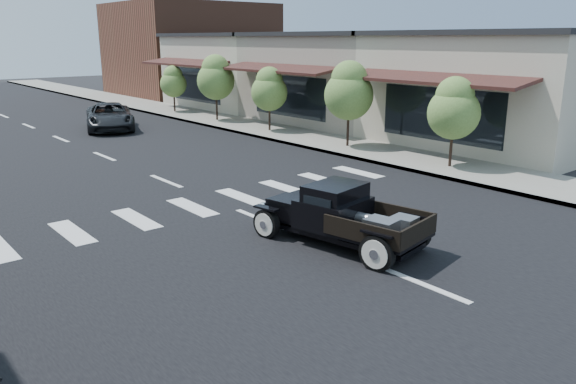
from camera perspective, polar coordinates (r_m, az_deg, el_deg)
ground at (r=12.61m, az=2.68°, el=-5.05°), size 120.00×120.00×0.00m
road at (r=25.42m, az=-20.68°, el=4.44°), size 14.00×80.00×0.02m
road_markings at (r=20.83m, az=-16.10°, el=2.57°), size 12.00×60.00×0.06m
sidewalk_right at (r=29.21m, az=-4.72°, el=6.80°), size 3.00×80.00×0.15m
storefront_near at (r=26.34m, az=21.75°, el=9.62°), size 10.00×9.00×4.50m
storefront_mid at (r=31.69m, az=7.22°, el=11.36°), size 10.00×9.00×4.50m
storefront_far at (r=38.43m, az=-2.78°, el=12.14°), size 10.00×9.00×4.50m
far_building_right at (r=47.02m, az=-9.83°, el=14.05°), size 11.00×10.00×7.00m
small_tree_a at (r=19.82m, az=16.40°, el=6.67°), size 1.75×1.75×2.92m
small_tree_b at (r=22.90m, az=6.17°, el=8.75°), size 1.97×1.97×3.28m
small_tree_c at (r=26.81m, az=-1.91°, el=9.33°), size 1.72×1.72×2.86m
small_tree_d at (r=30.58m, az=-7.32°, el=10.38°), size 1.99×1.99×3.31m
small_tree_e at (r=34.67m, az=-11.54°, el=10.18°), size 1.56×1.56×2.59m
hotrod_pickup at (r=12.26m, az=5.45°, el=-2.31°), size 2.56×4.25×1.38m
second_car at (r=29.25m, az=-17.66°, el=7.28°), size 3.62×5.11×1.29m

